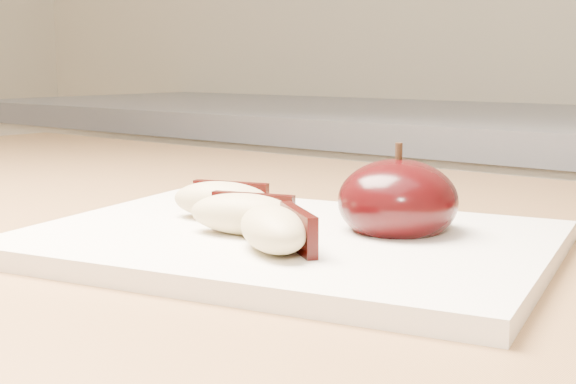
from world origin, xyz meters
The scene contains 5 objects.
cutting_board centered at (0.04, 0.41, 0.91)m, with size 0.31×0.23×0.01m, color white.
apple_half centered at (0.09, 0.46, 0.93)m, with size 0.10×0.10×0.06m.
apple_wedge_a centered at (-0.02, 0.42, 0.92)m, with size 0.08×0.05×0.03m.
apple_wedge_b centered at (0.02, 0.39, 0.92)m, with size 0.08×0.05×0.03m.
apple_wedge_c centered at (0.06, 0.37, 0.92)m, with size 0.08×0.07×0.03m.
Camera 1 is at (0.34, 0.03, 1.02)m, focal length 50.00 mm.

